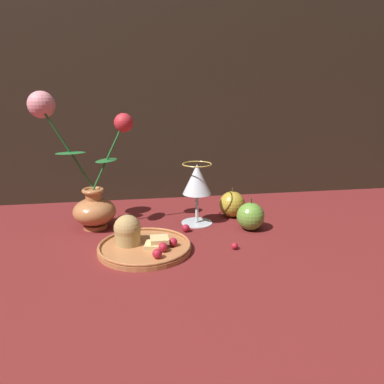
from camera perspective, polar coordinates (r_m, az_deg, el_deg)
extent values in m
plane|color=maroon|center=(0.88, -4.14, -6.99)|extent=(2.40, 2.40, 0.00)
cylinder|color=#B77042|center=(0.97, -14.47, -5.04)|extent=(0.06, 0.06, 0.01)
ellipsoid|color=#B77042|center=(0.95, -14.63, -2.89)|extent=(0.10, 0.10, 0.07)
cylinder|color=#B77042|center=(0.94, -14.79, -0.67)|extent=(0.04, 0.04, 0.03)
torus|color=#B77042|center=(0.94, -14.85, 0.22)|extent=(0.05, 0.05, 0.01)
cylinder|color=#23662D|center=(0.93, -18.39, 6.27)|extent=(0.11, 0.03, 0.21)
ellipsoid|color=#23662D|center=(0.93, -18.03, 5.67)|extent=(0.08, 0.05, 0.00)
sphere|color=pink|center=(0.95, -21.98, 12.25)|extent=(0.06, 0.06, 0.06)
cylinder|color=#23662D|center=(0.92, -12.66, 5.21)|extent=(0.09, 0.01, 0.16)
ellipsoid|color=#23662D|center=(0.92, -12.89, 4.71)|extent=(0.07, 0.08, 0.00)
sphere|color=red|center=(0.91, -10.38, 10.34)|extent=(0.05, 0.05, 0.05)
cylinder|color=#B77042|center=(0.82, -7.21, -8.51)|extent=(0.20, 0.20, 0.01)
torus|color=#B77042|center=(0.81, -7.23, -8.00)|extent=(0.20, 0.20, 0.01)
cylinder|color=tan|center=(0.83, -9.77, -6.61)|extent=(0.06, 0.06, 0.04)
sphere|color=tan|center=(0.82, -9.82, -5.46)|extent=(0.06, 0.06, 0.06)
cube|color=#DBBC7A|center=(0.80, -5.77, -8.08)|extent=(0.05, 0.05, 0.01)
cube|color=#DBBC7A|center=(0.81, -4.98, -7.24)|extent=(0.04, 0.04, 0.01)
sphere|color=#AD192D|center=(0.75, -5.33, -9.34)|extent=(0.02, 0.02, 0.02)
sphere|color=#AD192D|center=(0.78, -4.43, -8.39)|extent=(0.02, 0.02, 0.02)
sphere|color=#AD192D|center=(0.81, -2.90, -7.62)|extent=(0.02, 0.02, 0.02)
cylinder|color=silver|center=(0.97, 0.74, -4.64)|extent=(0.08, 0.08, 0.00)
cylinder|color=silver|center=(0.96, 0.75, -2.41)|extent=(0.01, 0.01, 0.08)
cone|color=silver|center=(0.94, 0.77, 1.99)|extent=(0.07, 0.07, 0.08)
cone|color=gold|center=(0.94, 0.76, 1.31)|extent=(0.06, 0.06, 0.05)
torus|color=gold|center=(0.93, 0.77, 4.27)|extent=(0.07, 0.07, 0.00)
sphere|color=#669938|center=(0.93, 8.90, -3.68)|extent=(0.07, 0.07, 0.07)
cylinder|color=#4C3319|center=(0.91, 9.01, -1.30)|extent=(0.00, 0.00, 0.01)
sphere|color=#B2932D|center=(1.01, 6.14, -1.86)|extent=(0.07, 0.07, 0.07)
cylinder|color=#4C3319|center=(1.00, 6.21, 0.37)|extent=(0.00, 0.00, 0.01)
sphere|color=#AD192D|center=(0.91, -0.92, -5.53)|extent=(0.02, 0.02, 0.02)
sphere|color=#AD192D|center=(0.82, 6.52, -8.18)|extent=(0.01, 0.01, 0.01)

